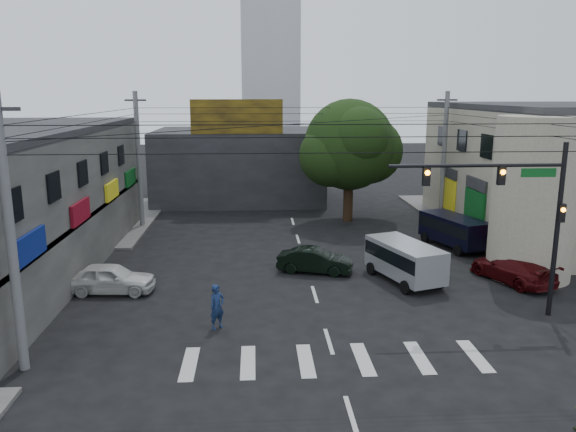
{
  "coord_description": "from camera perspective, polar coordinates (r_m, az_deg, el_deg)",
  "views": [
    {
      "loc": [
        -2.68,
        -22.32,
        9.08
      ],
      "look_at": [
        -1.11,
        4.0,
        3.28
      ],
      "focal_mm": 35.0,
      "sensor_mm": 36.0,
      "label": 1
    }
  ],
  "objects": [
    {
      "name": "utility_pole_far_left",
      "position": [
        39.37,
        -14.91,
        5.46
      ],
      "size": [
        0.32,
        0.32,
        9.2
      ],
      "primitive_type": "cylinder",
      "color": "#59595B",
      "rests_on": "ground"
    },
    {
      "name": "ground",
      "position": [
        24.25,
        3.23,
        -9.6
      ],
      "size": [
        160.0,
        160.0,
        0.0
      ],
      "primitive_type": "plane",
      "color": "black",
      "rests_on": "ground"
    },
    {
      "name": "traffic_officer",
      "position": [
        22.38,
        -7.21,
        -9.13
      ],
      "size": [
        1.08,
        1.08,
        1.8
      ],
      "primitive_type": "imported",
      "rotation": [
        0.0,
        0.0,
        0.69
      ],
      "color": "#152549",
      "rests_on": "ground"
    },
    {
      "name": "white_compact",
      "position": [
        27.35,
        -17.61,
        -6.05
      ],
      "size": [
        2.18,
        4.3,
        1.39
      ],
      "primitive_type": "imported",
      "rotation": [
        0.0,
        0.0,
        1.5
      ],
      "color": "silver",
      "rests_on": "ground"
    },
    {
      "name": "tower_distant",
      "position": [
        93.26,
        -1.85,
        20.38
      ],
      "size": [
        9.0,
        9.0,
        44.0
      ],
      "primitive_type": "cube",
      "color": "silver",
      "rests_on": "ground"
    },
    {
      "name": "billboard",
      "position": [
        43.48,
        -5.23,
        10.02
      ],
      "size": [
        7.0,
        0.3,
        2.6
      ],
      "primitive_type": "cube",
      "color": "olive",
      "rests_on": "building_far"
    },
    {
      "name": "corner_column",
      "position": [
        30.1,
        23.69,
        1.64
      ],
      "size": [
        4.0,
        4.0,
        8.0
      ],
      "primitive_type": "cylinder",
      "color": "gray",
      "rests_on": "ground"
    },
    {
      "name": "street_tree",
      "position": [
        40.05,
        6.25,
        7.18
      ],
      "size": [
        6.4,
        6.4,
        8.7
      ],
      "color": "black",
      "rests_on": "ground"
    },
    {
      "name": "maroon_sedan",
      "position": [
        29.63,
        21.84,
        -5.02
      ],
      "size": [
        4.87,
        5.78,
        1.32
      ],
      "primitive_type": "imported",
      "rotation": [
        0.0,
        0.0,
        3.5
      ],
      "color": "#40090B",
      "rests_on": "ground"
    },
    {
      "name": "sidewalk_far_right",
      "position": [
        46.21,
        23.25,
        0.16
      ],
      "size": [
        16.0,
        16.0,
        0.15
      ],
      "primitive_type": "cube",
      "color": "#514F4C",
      "rests_on": "ground"
    },
    {
      "name": "traffic_gantry",
      "position": [
        24.15,
        22.45,
        1.32
      ],
      "size": [
        7.1,
        0.35,
        7.2
      ],
      "color": "black",
      "rests_on": "ground"
    },
    {
      "name": "building_right",
      "position": [
        41.25,
        26.78,
        4.01
      ],
      "size": [
        14.0,
        18.0,
        8.0
      ],
      "primitive_type": "cube",
      "color": "gray",
      "rests_on": "ground"
    },
    {
      "name": "utility_pole_near_left",
      "position": [
        19.97,
        -26.37,
        -1.87
      ],
      "size": [
        0.32,
        0.32,
        9.2
      ],
      "primitive_type": "cylinder",
      "color": "#59595B",
      "rests_on": "ground"
    },
    {
      "name": "dark_sedan",
      "position": [
        28.99,
        2.77,
        -4.54
      ],
      "size": [
        3.38,
        4.55,
        1.26
      ],
      "primitive_type": "imported",
      "rotation": [
        0.0,
        0.0,
        1.29
      ],
      "color": "black",
      "rests_on": "ground"
    },
    {
      "name": "building_far",
      "position": [
        48.72,
        -4.96,
        5.2
      ],
      "size": [
        14.0,
        10.0,
        6.0
      ],
      "primitive_type": "cube",
      "color": "#232326",
      "rests_on": "ground"
    },
    {
      "name": "utility_pole_far_right",
      "position": [
        40.78,
        15.55,
        5.66
      ],
      "size": [
        0.32,
        0.32,
        9.2
      ],
      "primitive_type": "cylinder",
      "color": "#59595B",
      "rests_on": "ground"
    },
    {
      "name": "silver_minivan",
      "position": [
        28.08,
        11.76,
        -4.65
      ],
      "size": [
        5.65,
        4.63,
        1.94
      ],
      "primitive_type": null,
      "rotation": [
        0.0,
        0.0,
        1.9
      ],
      "color": "#9B9CA2",
      "rests_on": "ground"
    },
    {
      "name": "sidewalk_far_left",
      "position": [
        44.07,
        -23.67,
        -0.44
      ],
      "size": [
        16.0,
        16.0,
        0.15
      ],
      "primitive_type": "cube",
      "color": "#514F4C",
      "rests_on": "ground"
    },
    {
      "name": "navy_van",
      "position": [
        34.93,
        16.51,
        -1.58
      ],
      "size": [
        5.77,
        4.56,
        1.89
      ],
      "primitive_type": null,
      "rotation": [
        0.0,
        0.0,
        1.89
      ],
      "color": "black",
      "rests_on": "ground"
    }
  ]
}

